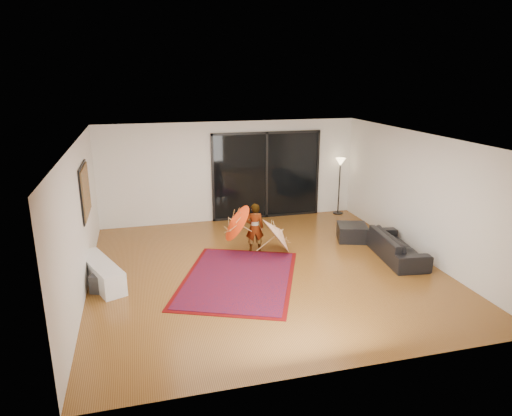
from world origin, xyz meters
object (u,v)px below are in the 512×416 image
object	(u,v)px
media_console	(101,272)
child	(255,228)
ottoman	(352,232)
sofa	(396,246)

from	to	relation	value
media_console	child	xyz separation A→B (m)	(3.28, 0.87, 0.34)
media_console	child	distance (m)	3.41
media_console	ottoman	xyz separation A→B (m)	(5.76, 0.97, -0.03)
sofa	child	size ratio (longest dim) A/B	1.66
media_console	sofa	xyz separation A→B (m)	(6.20, -0.29, 0.05)
sofa	ottoman	world-z (taller)	sofa
media_console	child	world-z (taller)	child
sofa	child	distance (m)	3.15
media_console	sofa	distance (m)	6.21
sofa	ottoman	size ratio (longest dim) A/B	2.76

